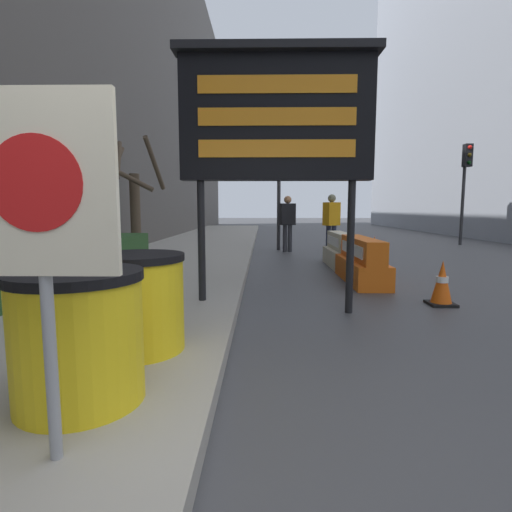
# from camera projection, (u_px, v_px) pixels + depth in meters

# --- Properties ---
(ground_plane) EXTENTS (120.00, 120.00, 0.00)m
(ground_plane) POSITION_uv_depth(u_px,v_px,m) (195.00, 497.00, 1.95)
(ground_plane) COLOR #3F3F42
(hedge_strip) EXTENTS (0.90, 7.35, 0.60)m
(hedge_strip) POSITION_uv_depth(u_px,v_px,m) (62.00, 263.00, 6.92)
(hedge_strip) COLOR #284C23
(hedge_strip) RESTS_ON sidewalk_left
(bare_tree) EXTENTS (1.36, 1.36, 3.11)m
(bare_tree) POSITION_uv_depth(u_px,v_px,m) (134.00, 197.00, 10.89)
(bare_tree) COLOR #4C3D2D
(bare_tree) RESTS_ON sidewalk_left
(barrel_drum_foreground) EXTENTS (0.82, 0.82, 0.85)m
(barrel_drum_foreground) POSITION_uv_depth(u_px,v_px,m) (79.00, 337.00, 2.53)
(barrel_drum_foreground) COLOR yellow
(barrel_drum_foreground) RESTS_ON sidewalk_left
(barrel_drum_middle) EXTENTS (0.82, 0.82, 0.85)m
(barrel_drum_middle) POSITION_uv_depth(u_px,v_px,m) (138.00, 302.00, 3.47)
(barrel_drum_middle) COLOR yellow
(barrel_drum_middle) RESTS_ON sidewalk_left
(warning_sign) EXTENTS (0.73, 0.08, 1.77)m
(warning_sign) POSITION_uv_depth(u_px,v_px,m) (39.00, 207.00, 1.83)
(warning_sign) COLOR gray
(warning_sign) RESTS_ON sidewalk_left
(message_board) EXTENTS (2.60, 0.36, 3.43)m
(message_board) POSITION_uv_depth(u_px,v_px,m) (277.00, 118.00, 5.12)
(message_board) COLOR black
(message_board) RESTS_ON ground_plane
(jersey_barrier_orange_far) EXTENTS (0.62, 2.12, 0.85)m
(jersey_barrier_orange_far) POSITION_uv_depth(u_px,v_px,m) (361.00, 263.00, 7.64)
(jersey_barrier_orange_far) COLOR orange
(jersey_barrier_orange_far) RESTS_ON ground_plane
(jersey_barrier_cream) EXTENTS (0.57, 1.82, 0.82)m
(jersey_barrier_cream) POSITION_uv_depth(u_px,v_px,m) (340.00, 251.00, 9.78)
(jersey_barrier_cream) COLOR beige
(jersey_barrier_cream) RESTS_ON ground_plane
(traffic_cone_near) EXTENTS (0.37, 0.37, 0.66)m
(traffic_cone_near) POSITION_uv_depth(u_px,v_px,m) (442.00, 283.00, 5.79)
(traffic_cone_near) COLOR black
(traffic_cone_near) RESTS_ON ground_plane
(traffic_cone_mid) EXTENTS (0.42, 0.42, 0.76)m
(traffic_cone_mid) POSITION_uv_depth(u_px,v_px,m) (374.00, 252.00, 9.56)
(traffic_cone_mid) COLOR black
(traffic_cone_mid) RESTS_ON ground_plane
(traffic_light_near_curb) EXTENTS (0.28, 0.44, 4.13)m
(traffic_light_near_curb) POSITION_uv_depth(u_px,v_px,m) (279.00, 161.00, 13.21)
(traffic_light_near_curb) COLOR #2D2D30
(traffic_light_near_curb) RESTS_ON ground_plane
(traffic_light_far_side) EXTENTS (0.28, 0.44, 3.82)m
(traffic_light_far_side) POSITION_uv_depth(u_px,v_px,m) (466.00, 172.00, 15.12)
(traffic_light_far_side) COLOR #2D2D30
(traffic_light_far_side) RESTS_ON ground_plane
(pedestrian_worker) EXTENTS (0.52, 0.38, 1.81)m
(pedestrian_worker) POSITION_uv_depth(u_px,v_px,m) (288.00, 219.00, 12.94)
(pedestrian_worker) COLOR #333338
(pedestrian_worker) RESTS_ON ground_plane
(pedestrian_passerby) EXTENTS (0.56, 0.51, 1.84)m
(pedestrian_passerby) POSITION_uv_depth(u_px,v_px,m) (331.00, 219.00, 12.26)
(pedestrian_passerby) COLOR #23283D
(pedestrian_passerby) RESTS_ON ground_plane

